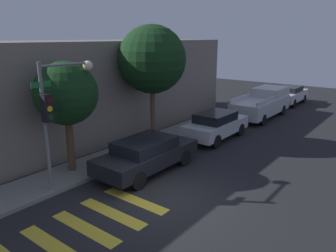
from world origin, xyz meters
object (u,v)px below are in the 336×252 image
object	(u,v)px
tree_near_corner	(66,94)
tree_midblock	(152,60)
sedan_far_end	(289,94)
sedan_middle	(216,125)
pickup_truck	(263,103)
sedan_near_corner	(147,154)
traffic_light_pole	(57,102)

from	to	relation	value
tree_near_corner	tree_midblock	bearing A→B (deg)	0.00
sedan_far_end	tree_near_corner	bearing A→B (deg)	173.31
sedan_middle	pickup_truck	size ratio (longest dim) A/B	0.76
sedan_near_corner	tree_midblock	xyz separation A→B (m)	(3.04, 2.25, 3.44)
pickup_truck	sedan_far_end	world-z (taller)	pickup_truck
tree_near_corner	tree_midblock	world-z (taller)	tree_midblock
tree_midblock	sedan_near_corner	bearing A→B (deg)	-143.48
sedan_near_corner	sedan_far_end	bearing A→B (deg)	0.00
traffic_light_pole	sedan_middle	size ratio (longest dim) A/B	1.06
sedan_near_corner	sedan_middle	distance (m)	5.51
sedan_far_end	tree_near_corner	xyz separation A→B (m)	(-19.21, 2.25, 2.41)
traffic_light_pole	sedan_far_end	distance (m)	20.44
tree_near_corner	traffic_light_pole	bearing A→B (deg)	-136.70
tree_near_corner	sedan_near_corner	bearing A→B (deg)	-49.37
pickup_truck	sedan_middle	bearing A→B (deg)	180.00
pickup_truck	tree_midblock	bearing A→B (deg)	165.50
sedan_near_corner	tree_midblock	world-z (taller)	tree_midblock
sedan_middle	sedan_far_end	world-z (taller)	sedan_middle
tree_near_corner	pickup_truck	bearing A→B (deg)	-9.35
sedan_far_end	sedan_near_corner	bearing A→B (deg)	-180.00
sedan_far_end	tree_midblock	bearing A→B (deg)	171.00
pickup_truck	tree_near_corner	size ratio (longest dim) A/B	1.27
pickup_truck	sedan_far_end	size ratio (longest dim) A/B	1.32
sedan_middle	sedan_far_end	bearing A→B (deg)	0.00
sedan_far_end	tree_midblock	world-z (taller)	tree_midblock
sedan_near_corner	tree_near_corner	xyz separation A→B (m)	(-1.93, 2.25, 2.44)
pickup_truck	tree_midblock	size ratio (longest dim) A/B	0.96
sedan_middle	pickup_truck	xyz separation A→B (m)	(6.24, -0.00, 0.18)
sedan_near_corner	sedan_middle	world-z (taller)	sedan_middle
tree_midblock	pickup_truck	bearing A→B (deg)	-14.50
traffic_light_pole	sedan_near_corner	distance (m)	4.04
tree_near_corner	tree_midblock	distance (m)	5.08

